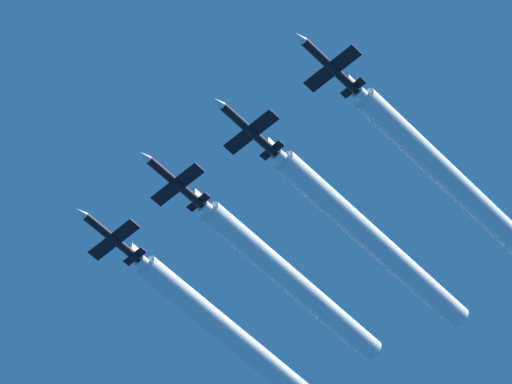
% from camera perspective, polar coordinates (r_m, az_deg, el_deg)
% --- Properties ---
extents(jet_far_left, '(7.91, 11.53, 2.77)m').
position_cam_1_polar(jet_far_left, '(210.35, 2.38, 4.21)').
color(jet_far_left, black).
extents(jet_inner_left, '(7.91, 11.53, 2.77)m').
position_cam_1_polar(jet_inner_left, '(214.92, -0.30, 2.12)').
color(jet_inner_left, black).
extents(jet_center, '(7.91, 11.53, 2.77)m').
position_cam_1_polar(jet_center, '(219.83, -2.73, 0.38)').
color(jet_center, black).
extents(jet_inner_right, '(7.91, 11.53, 2.77)m').
position_cam_1_polar(jet_inner_right, '(225.57, -4.82, -1.44)').
color(jet_inner_right, black).
extents(smoke_trail_far_left, '(3.20, 32.90, 3.20)m').
position_cam_1_polar(smoke_trail_far_left, '(220.04, 6.14, 0.63)').
color(smoke_trail_far_left, white).
extents(smoke_trail_inner_left, '(3.20, 36.21, 3.20)m').
position_cam_1_polar(smoke_trail_inner_left, '(225.20, 3.78, -1.54)').
color(smoke_trail_inner_left, white).
extents(smoke_trail_center, '(3.20, 33.24, 3.20)m').
position_cam_1_polar(smoke_trail_center, '(229.15, 1.12, -2.91)').
color(smoke_trail_center, white).
extents(smoke_trail_inner_right, '(3.20, 33.51, 3.20)m').
position_cam_1_polar(smoke_trail_inner_right, '(234.78, -0.96, -4.61)').
color(smoke_trail_inner_right, white).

